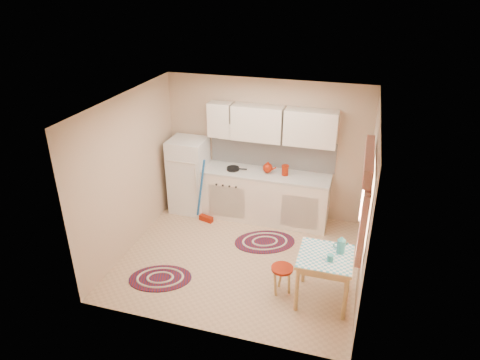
# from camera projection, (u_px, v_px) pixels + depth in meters

# --- Properties ---
(room_shell) EXTENTS (3.64, 3.60, 2.52)m
(room_shell) POSITION_uv_depth(u_px,v_px,m) (255.00, 161.00, 6.25)
(room_shell) COLOR tan
(room_shell) RESTS_ON ground
(fridge) EXTENTS (0.65, 0.60, 1.40)m
(fridge) POSITION_uv_depth(u_px,v_px,m) (189.00, 175.00, 7.89)
(fridge) COLOR white
(fridge) RESTS_ON ground
(broom) EXTENTS (0.30, 0.19, 1.20)m
(broom) POSITION_uv_depth(u_px,v_px,m) (205.00, 192.00, 7.52)
(broom) COLOR #1B5CAC
(broom) RESTS_ON ground
(base_cabinets) EXTENTS (2.25, 0.60, 0.88)m
(base_cabinets) POSITION_uv_depth(u_px,v_px,m) (265.00, 197.00, 7.68)
(base_cabinets) COLOR white
(base_cabinets) RESTS_ON ground
(countertop) EXTENTS (2.27, 0.62, 0.04)m
(countertop) POSITION_uv_depth(u_px,v_px,m) (266.00, 174.00, 7.48)
(countertop) COLOR beige
(countertop) RESTS_ON base_cabinets
(frying_pan) EXTENTS (0.25, 0.25, 0.05)m
(frying_pan) POSITION_uv_depth(u_px,v_px,m) (233.00, 169.00, 7.57)
(frying_pan) COLOR black
(frying_pan) RESTS_ON countertop
(red_kettle) EXTENTS (0.20, 0.18, 0.19)m
(red_kettle) POSITION_uv_depth(u_px,v_px,m) (268.00, 168.00, 7.42)
(red_kettle) COLOR #931A05
(red_kettle) RESTS_ON countertop
(red_canister) EXTENTS (0.14, 0.14, 0.16)m
(red_canister) POSITION_uv_depth(u_px,v_px,m) (285.00, 171.00, 7.35)
(red_canister) COLOR #931A05
(red_canister) RESTS_ON countertop
(table) EXTENTS (0.72, 0.72, 0.72)m
(table) POSITION_uv_depth(u_px,v_px,m) (323.00, 278.00, 5.76)
(table) COLOR tan
(table) RESTS_ON ground
(stool) EXTENTS (0.38, 0.38, 0.42)m
(stool) POSITION_uv_depth(u_px,v_px,m) (282.00, 280.00, 5.96)
(stool) COLOR #931A05
(stool) RESTS_ON ground
(coffee_pot) EXTENTS (0.14, 0.12, 0.27)m
(coffee_pot) POSITION_uv_depth(u_px,v_px,m) (341.00, 245.00, 5.61)
(coffee_pot) COLOR teal
(coffee_pot) RESTS_ON table
(mug) EXTENTS (0.11, 0.11, 0.10)m
(mug) POSITION_uv_depth(u_px,v_px,m) (330.00, 258.00, 5.48)
(mug) COLOR teal
(mug) RESTS_ON table
(rug_center) EXTENTS (1.20, 1.03, 0.02)m
(rug_center) POSITION_uv_depth(u_px,v_px,m) (265.00, 242.00, 7.16)
(rug_center) COLOR maroon
(rug_center) RESTS_ON ground
(rug_left) EXTENTS (1.08, 0.88, 0.02)m
(rug_left) POSITION_uv_depth(u_px,v_px,m) (160.00, 278.00, 6.30)
(rug_left) COLOR maroon
(rug_left) RESTS_ON ground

